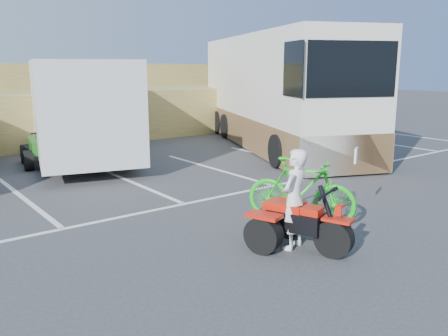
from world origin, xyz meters
TOP-DOWN VIEW (x-y plane):
  - ground at (0.00, 0.00)m, footprint 100.00×100.00m
  - parking_stripes at (0.87, 4.07)m, footprint 28.00×5.16m
  - grass_embankment at (0.00, 15.48)m, footprint 40.00×8.50m
  - red_trike_atv at (0.11, -1.02)m, footprint 1.70×1.95m
  - rider at (0.06, -0.87)m, footprint 0.72×0.59m
  - green_dirt_bike at (1.13, -0.02)m, footprint 1.60×2.14m
  - cargo_trailer at (0.06, 8.47)m, footprint 4.35×7.23m
  - rv_motorhome at (7.11, 6.99)m, footprint 7.04×11.42m
  - quad_atv_green at (-1.12, 8.55)m, footprint 1.57×1.92m

SIDE VIEW (x-z plane):
  - ground at x=0.00m, z-range 0.00..0.00m
  - red_trike_atv at x=0.11m, z-range -0.53..0.53m
  - quad_atv_green at x=-1.12m, z-range -0.56..0.56m
  - parking_stripes at x=0.87m, z-range 0.00..0.01m
  - green_dirt_bike at x=1.13m, z-range 0.00..1.28m
  - rider at x=0.06m, z-range 0.00..1.69m
  - grass_embankment at x=0.00m, z-range -0.13..2.97m
  - cargo_trailer at x=0.06m, z-range 0.13..3.29m
  - rv_motorhome at x=7.11m, z-range -0.26..3.77m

